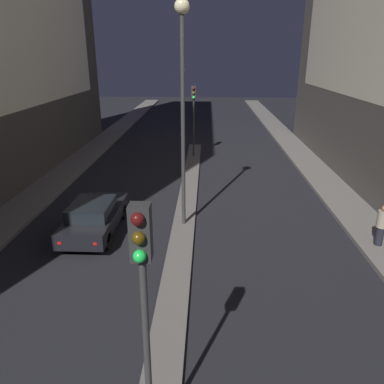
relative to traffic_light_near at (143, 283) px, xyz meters
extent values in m
cube|color=#66605B|center=(0.00, 11.07, -3.65)|extent=(0.96, 28.03, 0.13)
cylinder|color=#383838|center=(0.00, 0.03, -1.58)|extent=(0.12, 0.12, 4.01)
cube|color=#2D2D2D|center=(0.00, 0.03, 0.87)|extent=(0.32, 0.28, 0.90)
sphere|color=#4C0F0F|center=(0.00, -0.15, 1.17)|extent=(0.20, 0.20, 0.20)
sphere|color=#4C380A|center=(0.00, -0.15, 0.87)|extent=(0.20, 0.20, 0.20)
sphere|color=#1EEA4C|center=(0.00, -0.15, 0.57)|extent=(0.20, 0.20, 0.20)
cylinder|color=#383838|center=(0.00, 21.41, -1.58)|extent=(0.12, 0.12, 4.01)
cube|color=#2D2D2D|center=(0.00, 21.41, 0.87)|extent=(0.32, 0.28, 0.90)
sphere|color=#4C0F0F|center=(0.00, 21.23, 1.17)|extent=(0.20, 0.20, 0.20)
sphere|color=#4C380A|center=(0.00, 21.23, 0.87)|extent=(0.20, 0.20, 0.20)
sphere|color=#1EEA4C|center=(0.00, 21.23, 0.57)|extent=(0.20, 0.20, 0.20)
cylinder|color=#383838|center=(0.00, 9.90, 0.61)|extent=(0.16, 0.16, 8.40)
sphere|color=#F9EAB2|center=(0.00, 9.90, 4.98)|extent=(0.56, 0.56, 0.56)
cube|color=black|center=(-3.67, 9.20, -3.10)|extent=(1.87, 4.60, 0.61)
cube|color=black|center=(-3.67, 8.85, -2.53)|extent=(1.59, 2.07, 0.53)
cube|color=red|center=(-4.33, 6.90, -3.06)|extent=(0.14, 0.04, 0.10)
cube|color=red|center=(-3.02, 6.90, -3.06)|extent=(0.14, 0.04, 0.10)
cylinder|color=black|center=(-4.50, 10.62, -3.40)|extent=(0.22, 0.64, 0.64)
cylinder|color=black|center=(-2.85, 10.62, -3.40)|extent=(0.22, 0.64, 0.64)
cylinder|color=black|center=(-4.50, 7.77, -3.40)|extent=(0.22, 0.64, 0.64)
cylinder|color=black|center=(-2.85, 7.77, -3.40)|extent=(0.22, 0.64, 0.64)
cylinder|color=black|center=(7.62, 8.17, -3.17)|extent=(0.30, 0.30, 0.75)
cylinder|color=gray|center=(7.62, 8.17, -2.46)|extent=(0.40, 0.40, 0.66)
camera|label=1|loc=(0.97, -4.95, 3.37)|focal=35.00mm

